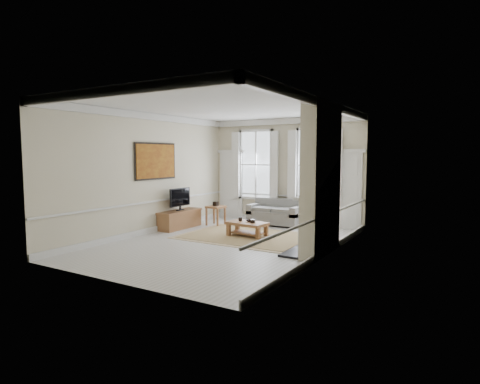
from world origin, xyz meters
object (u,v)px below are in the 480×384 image
Objects in this scene: sofa at (276,214)px; coffee_table at (247,225)px; side_table at (216,209)px; tv_stand at (180,219)px.

coffee_table is at bearing -86.47° from sofa.
tv_stand is at bearing -122.86° from side_table.
sofa is at bearing 32.65° from side_table.
side_table is (-1.62, -1.04, 0.15)m from sofa.
sofa is 1.11× the size of tv_stand.
sofa is 2.09m from coffee_table.
side_table is 1.21m from tv_stand.
sofa is 1.50× the size of coffee_table.
tv_stand reaches higher than coffee_table.
sofa reaches higher than coffee_table.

